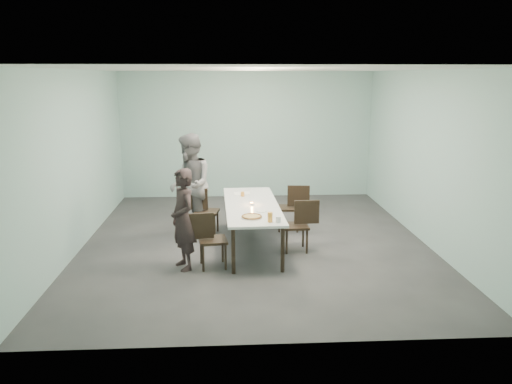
{
  "coord_description": "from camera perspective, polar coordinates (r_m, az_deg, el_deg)",
  "views": [
    {
      "loc": [
        -0.46,
        -8.47,
        2.89
      ],
      "look_at": [
        0.0,
        -0.38,
        1.0
      ],
      "focal_mm": 35.0,
      "sensor_mm": 36.0,
      "label": 1
    }
  ],
  "objects": [
    {
      "name": "ground",
      "position": [
        8.96,
        -0.14,
        -5.69
      ],
      "size": [
        7.0,
        7.0,
        0.0
      ],
      "primitive_type": "plane",
      "color": "#333335",
      "rests_on": "ground"
    },
    {
      "name": "diner_far",
      "position": [
        9.25,
        -7.52,
        0.84
      ],
      "size": [
        0.92,
        1.07,
        1.88
      ],
      "primitive_type": "imported",
      "rotation": [
        0.0,
        0.0,
        -1.31
      ],
      "color": "slate",
      "rests_on": "ground"
    },
    {
      "name": "room_shell",
      "position": [
        8.52,
        -0.14,
        7.3
      ],
      "size": [
        6.02,
        7.02,
        3.01
      ],
      "color": "#97BEBA",
      "rests_on": "ground"
    },
    {
      "name": "diner_near",
      "position": [
        7.62,
        -8.34,
        -3.12
      ],
      "size": [
        0.58,
        0.67,
        1.56
      ],
      "primitive_type": "imported",
      "rotation": [
        0.0,
        0.0,
        -1.12
      ],
      "color": "black",
      "rests_on": "ground"
    },
    {
      "name": "beer_glass",
      "position": [
        7.48,
        1.62,
        -2.9
      ],
      "size": [
        0.08,
        0.08,
        0.15
      ],
      "primitive_type": "cylinder",
      "color": "orange",
      "rests_on": "table"
    },
    {
      "name": "chair_near_right",
      "position": [
        8.42,
        5.06,
        -3.42
      ],
      "size": [
        0.62,
        0.44,
        0.87
      ],
      "rotation": [
        0.0,
        0.0,
        3.18
      ],
      "color": "black",
      "rests_on": "ground"
    },
    {
      "name": "chair_far_left",
      "position": [
        9.31,
        -6.13,
        -1.81
      ],
      "size": [
        0.64,
        0.48,
        0.87
      ],
      "rotation": [
        0.0,
        0.0,
        -0.15
      ],
      "color": "black",
      "rests_on": "ground"
    },
    {
      "name": "table",
      "position": [
        8.54,
        -0.5,
        -1.78
      ],
      "size": [
        0.98,
        2.63,
        0.75
      ],
      "rotation": [
        0.0,
        0.0,
        0.03
      ],
      "color": "white",
      "rests_on": "ground"
    },
    {
      "name": "chair_far_right",
      "position": [
        9.53,
        4.2,
        -1.43
      ],
      "size": [
        0.63,
        0.46,
        0.87
      ],
      "rotation": [
        0.0,
        0.0,
        3.05
      ],
      "color": "black",
      "rests_on": "ground"
    },
    {
      "name": "amber_tumbler",
      "position": [
        9.09,
        -1.54,
        -0.23
      ],
      "size": [
        0.07,
        0.07,
        0.08
      ],
      "primitive_type": "cylinder",
      "color": "orange",
      "rests_on": "table"
    },
    {
      "name": "tealight",
      "position": [
        8.46,
        -0.46,
        -1.39
      ],
      "size": [
        0.06,
        0.06,
        0.05
      ],
      "color": "silver",
      "rests_on": "table"
    },
    {
      "name": "menu",
      "position": [
        9.32,
        -1.62,
        -0.13
      ],
      "size": [
        0.31,
        0.23,
        0.01
      ],
      "primitive_type": "cube",
      "rotation": [
        0.0,
        0.0,
        0.03
      ],
      "color": "silver",
      "rests_on": "table"
    },
    {
      "name": "pizza",
      "position": [
        7.71,
        -0.49,
        -2.84
      ],
      "size": [
        0.34,
        0.34,
        0.04
      ],
      "color": "white",
      "rests_on": "table"
    },
    {
      "name": "side_plate",
      "position": [
        8.09,
        0.66,
        -2.18
      ],
      "size": [
        0.18,
        0.18,
        0.01
      ],
      "primitive_type": "cylinder",
      "color": "white",
      "rests_on": "table"
    },
    {
      "name": "chair_near_left",
      "position": [
        7.69,
        -5.55,
        -5.04
      ],
      "size": [
        0.64,
        0.47,
        0.87
      ],
      "rotation": [
        0.0,
        0.0,
        0.14
      ],
      "color": "black",
      "rests_on": "ground"
    },
    {
      "name": "water_tumbler",
      "position": [
        7.48,
        2.57,
        -3.15
      ],
      "size": [
        0.08,
        0.08,
        0.09
      ],
      "primitive_type": "cylinder",
      "color": "silver",
      "rests_on": "table"
    }
  ]
}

